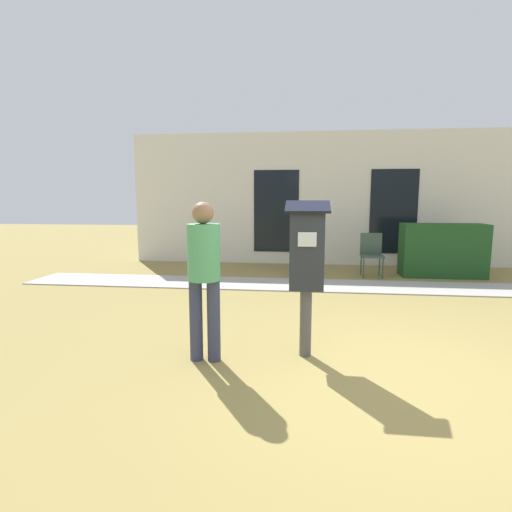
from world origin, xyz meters
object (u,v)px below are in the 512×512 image
object	(u,v)px
outdoor_chair_left	(301,249)
parking_meter	(307,258)
person_standing	(204,269)
outdoor_chair_middle	(372,251)

from	to	relation	value
outdoor_chair_left	parking_meter	bearing A→B (deg)	-66.75
parking_meter	person_standing	distance (m)	1.03
parking_meter	person_standing	world-z (taller)	parking_meter
person_standing	outdoor_chair_left	size ratio (longest dim) A/B	1.76
outdoor_chair_left	outdoor_chair_middle	xyz separation A→B (m)	(1.46, -0.11, 0.00)
parking_meter	outdoor_chair_left	size ratio (longest dim) A/B	1.77
outdoor_chair_left	outdoor_chair_middle	size ratio (longest dim) A/B	1.00
person_standing	outdoor_chair_left	bearing A→B (deg)	78.69
person_standing	outdoor_chair_middle	size ratio (longest dim) A/B	1.76
outdoor_chair_middle	outdoor_chair_left	bearing A→B (deg)	-173.29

